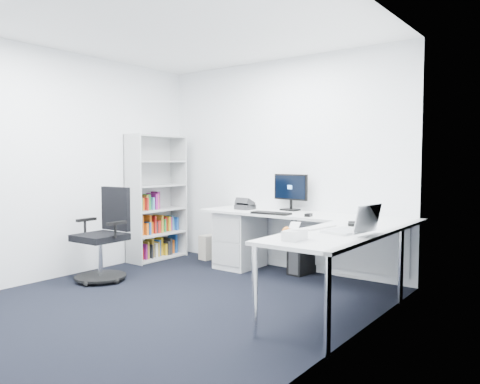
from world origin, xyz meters
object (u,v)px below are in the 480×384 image
Objects in this scene: task_chair at (100,235)px; monitor at (290,192)px; bookshelf at (157,197)px; laptop at (344,217)px; l_desk at (287,250)px.

monitor reaches higher than task_chair.
bookshelf reaches higher than task_chair.
bookshelf is 3.26m from laptop.
monitor is (1.51, 1.76, 0.46)m from task_chair.
task_chair is at bearing -73.55° from bookshelf.
laptop is (1.00, -0.68, 0.52)m from l_desk.
laptop reaches higher than l_desk.
monitor is at bearing 144.51° from laptop.
monitor reaches higher than l_desk.
monitor is at bearing 15.70° from bookshelf.
monitor is at bearing 47.48° from task_chair.
bookshelf reaches higher than monitor.
l_desk is 1.50× the size of bookshelf.
l_desk is at bearing -57.26° from monitor.
task_chair is (0.36, -1.23, -0.34)m from bookshelf.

